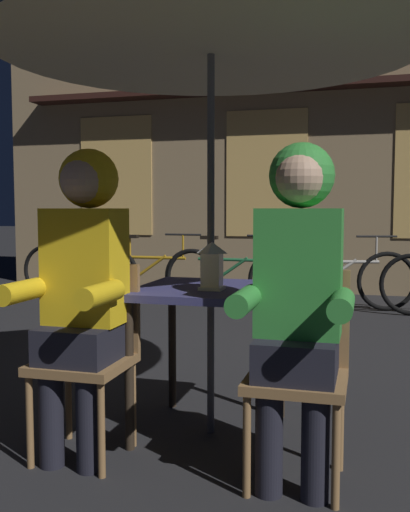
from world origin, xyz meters
TOP-DOWN VIEW (x-y plane):
  - ground_plane at (0.00, 0.00)m, footprint 60.00×60.00m
  - cafe_table at (0.00, 0.00)m, footprint 0.72×0.72m
  - patio_umbrella at (0.00, 0.00)m, footprint 2.10×2.10m
  - lantern at (0.03, -0.09)m, footprint 0.11×0.11m
  - chair_left at (-0.48, -0.37)m, footprint 0.40×0.40m
  - chair_right at (0.48, -0.37)m, footprint 0.40×0.40m
  - person_left_hooded at (-0.48, -0.43)m, footprint 0.45×0.56m
  - person_right_hooded at (0.48, -0.43)m, footprint 0.45×0.56m
  - shopfront_building at (0.50, 5.40)m, footprint 10.00×0.93m
  - bicycle_nearest at (-2.73, 3.78)m, footprint 1.67×0.24m
  - bicycle_second at (-1.74, 3.75)m, footprint 1.68×0.08m
  - bicycle_third at (-0.74, 3.72)m, footprint 1.68×0.13m
  - bicycle_fourth at (0.46, 3.79)m, footprint 1.64×0.45m

SIDE VIEW (x-z plane):
  - ground_plane at x=0.00m, z-range 0.00..0.00m
  - bicycle_nearest at x=-2.73m, z-range -0.07..0.77m
  - bicycle_second at x=-1.74m, z-range -0.07..0.77m
  - bicycle_third at x=-0.74m, z-range -0.07..0.77m
  - bicycle_fourth at x=0.46m, z-range -0.07..0.77m
  - chair_left at x=-0.48m, z-range 0.05..0.92m
  - chair_right at x=0.48m, z-range 0.05..0.92m
  - cafe_table at x=0.00m, z-range 0.27..1.01m
  - person_left_hooded at x=-0.48m, z-range 0.15..1.55m
  - person_right_hooded at x=0.48m, z-range 0.15..1.55m
  - lantern at x=0.03m, z-range 0.75..0.98m
  - patio_umbrella at x=0.00m, z-range 0.90..3.21m
  - shopfront_building at x=0.50m, z-range -0.01..6.19m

